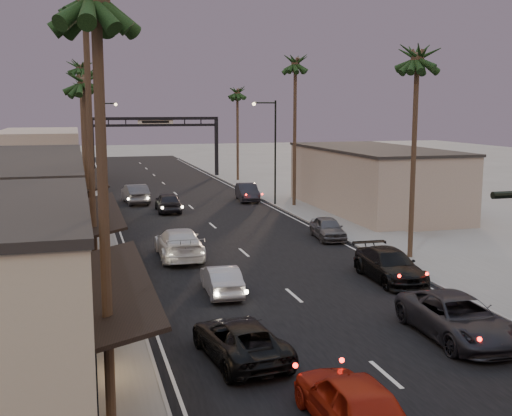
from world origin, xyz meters
TOP-DOWN VIEW (x-y plane):
  - ground at (0.00, 40.00)m, footprint 200.00×200.00m
  - road at (0.00, 45.00)m, footprint 14.00×120.00m
  - sidewalk_left at (-9.50, 52.00)m, footprint 5.00×92.00m
  - sidewalk_right at (9.50, 52.00)m, footprint 5.00×92.00m
  - storefront_mid at (-13.00, 26.00)m, footprint 8.00×14.00m
  - storefront_far at (-13.00, 42.00)m, footprint 8.00×16.00m
  - storefront_dist at (-13.00, 65.00)m, footprint 8.00×20.00m
  - building_right at (14.00, 40.00)m, footprint 8.00×18.00m
  - arch at (0.00, 70.00)m, footprint 15.20×0.40m
  - streetlight_right at (6.92, 45.00)m, footprint 2.13×0.30m
  - streetlight_left at (-6.92, 58.00)m, footprint 2.13×0.30m
  - palm_lc at (-8.60, 36.00)m, footprint 3.20×3.20m
  - palm_ld at (-8.60, 55.00)m, footprint 3.20×3.20m
  - palm_ra at (8.60, 24.00)m, footprint 3.20×3.20m
  - palm_rb at (8.60, 44.00)m, footprint 3.20×3.20m
  - palm_rc at (8.60, 64.00)m, footprint 3.20×3.20m
  - palm_far at (-8.30, 78.00)m, footprint 3.20×3.20m
  - oncoming_red at (-2.51, 7.00)m, footprint 1.96×4.75m
  - oncoming_pickup at (-4.16, 12.50)m, footprint 2.82×5.18m
  - oncoming_silver at (-3.09, 20.15)m, footprint 1.59×4.11m
  - oncoming_white at (-3.85, 27.72)m, footprint 2.52×5.92m
  - oncoming_dgrey at (-2.23, 43.98)m, footprint 2.02×4.76m
  - oncoming_grey_far at (-4.36, 49.48)m, footprint 2.24×5.30m
  - curbside_near at (4.03, 12.25)m, footprint 2.79×5.76m
  - curbside_black at (5.36, 20.19)m, footprint 2.28×5.33m
  - curbside_grey at (6.20, 30.35)m, footprint 2.14×4.34m
  - curbside_far at (5.57, 48.30)m, footprint 2.18×4.97m

SIDE VIEW (x-z plane):
  - ground at x=0.00m, z-range 0.00..0.00m
  - road at x=0.00m, z-range -0.01..0.01m
  - sidewalk_left at x=-9.50m, z-range 0.00..0.12m
  - sidewalk_right at x=9.50m, z-range 0.00..0.12m
  - oncoming_silver at x=-3.09m, z-range 0.00..1.34m
  - oncoming_pickup at x=-4.16m, z-range 0.00..1.38m
  - curbside_grey at x=6.20m, z-range 0.00..1.42m
  - curbside_black at x=5.36m, z-range 0.00..1.53m
  - curbside_near at x=4.03m, z-range 0.00..1.58m
  - curbside_far at x=5.57m, z-range 0.00..1.59m
  - oncoming_dgrey at x=-2.23m, z-range 0.00..1.60m
  - oncoming_red at x=-2.51m, z-range 0.00..1.61m
  - oncoming_grey_far at x=-4.36m, z-range 0.00..1.70m
  - oncoming_white at x=-3.85m, z-range 0.00..1.70m
  - storefront_far at x=-13.00m, z-range 0.00..5.00m
  - building_right at x=14.00m, z-range 0.00..5.00m
  - storefront_mid at x=-13.00m, z-range 0.00..5.50m
  - storefront_dist at x=-13.00m, z-range 0.00..6.00m
  - streetlight_right at x=6.92m, z-range 0.83..9.83m
  - streetlight_left at x=-6.92m, z-range 0.83..9.83m
  - arch at x=0.00m, z-range 1.90..9.17m
  - palm_lc at x=-8.60m, z-range 4.37..16.57m
  - palm_rc at x=8.60m, z-range 4.37..16.57m
  - palm_ra at x=8.60m, z-range 4.84..18.04m
  - palm_far at x=-8.30m, z-range 4.84..18.04m
  - palm_ld at x=-8.60m, z-range 5.32..19.52m
  - palm_rb at x=8.60m, z-range 5.32..19.52m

